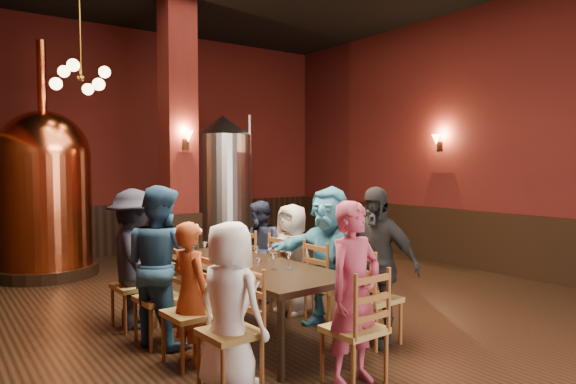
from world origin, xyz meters
TOP-DOWN VIEW (x-y plane):
  - room at (0.00, 0.00)m, footprint 10.00×10.02m
  - wainscot_right at (3.96, 0.00)m, footprint 0.08×9.90m
  - wainscot_back at (0.00, 4.96)m, footprint 7.90×0.08m
  - column at (-0.30, 2.80)m, footprint 0.58×0.58m
  - pendant_cluster at (-1.80, 2.90)m, footprint 0.90×0.90m
  - sconce_wall at (3.90, 0.80)m, footprint 0.20×0.20m
  - sconce_column at (-0.30, 2.50)m, footprint 0.20×0.20m
  - dining_table at (-0.99, -0.63)m, footprint 1.12×2.45m
  - chair_0 at (-1.79, -1.67)m, footprint 0.48×0.48m
  - person_0 at (-1.79, -1.67)m, footprint 0.62×0.76m
  - chair_1 at (-1.82, -1.00)m, footprint 0.48×0.48m
  - person_1 at (-1.82, -1.00)m, footprint 0.40×0.52m
  - chair_2 at (-1.86, -0.34)m, footprint 0.48×0.48m
  - person_2 at (-1.86, -0.34)m, footprint 0.67×0.86m
  - chair_3 at (-1.89, 0.33)m, footprint 0.48×0.48m
  - person_3 at (-1.89, 0.33)m, footprint 0.66×1.04m
  - chair_4 at (-0.09, -1.58)m, footprint 0.48×0.48m
  - person_4 at (-0.09, -1.58)m, footprint 0.70×1.01m
  - chair_5 at (-0.13, -0.91)m, footprint 0.48×0.48m
  - person_5 at (-0.13, -0.91)m, footprint 0.95×1.52m
  - chair_6 at (-0.16, -0.25)m, footprint 0.48×0.48m
  - person_6 at (-0.16, -0.25)m, footprint 0.53×0.71m
  - chair_7 at (-0.20, 0.42)m, footprint 0.48×0.48m
  - person_7 at (-0.20, 0.42)m, footprint 0.40×0.68m
  - chair_8 at (-0.91, -2.17)m, footprint 0.48×0.48m
  - person_8 at (-0.91, -2.17)m, footprint 0.58×0.41m
  - copper_kettle at (-2.20, 3.72)m, footprint 1.59×1.59m
  - steel_vessel at (1.09, 3.84)m, footprint 1.38×1.38m
  - rose_vase at (-1.15, 0.37)m, footprint 0.21×0.21m
  - wine_glass_0 at (-0.93, -1.02)m, footprint 0.07×0.07m
  - wine_glass_1 at (-1.09, -0.48)m, footprint 0.07×0.07m
  - wine_glass_2 at (-1.18, 0.04)m, footprint 0.07×0.07m
  - wine_glass_3 at (-1.20, -0.55)m, footprint 0.07×0.07m
  - wine_glass_4 at (-1.22, -1.18)m, footprint 0.07×0.07m
  - wine_glass_5 at (-1.15, -0.08)m, footprint 0.07×0.07m
  - wine_glass_6 at (-0.67, -0.54)m, footprint 0.07×0.07m
  - wine_glass_7 at (-1.24, -0.74)m, footprint 0.07×0.07m
  - wine_glass_8 at (-0.87, -0.58)m, footprint 0.07×0.07m
  - wine_glass_9 at (-0.78, -1.06)m, footprint 0.07×0.07m

SIDE VIEW (x-z plane):
  - chair_0 at x=-1.79m, z-range 0.00..0.92m
  - chair_1 at x=-1.82m, z-range 0.00..0.92m
  - chair_2 at x=-1.86m, z-range 0.00..0.92m
  - chair_3 at x=-1.89m, z-range 0.00..0.92m
  - chair_4 at x=-0.09m, z-range 0.00..0.92m
  - chair_5 at x=-0.13m, z-range 0.00..0.92m
  - chair_6 at x=-0.16m, z-range 0.00..0.92m
  - chair_7 at x=-0.20m, z-range 0.00..0.92m
  - chair_8 at x=-0.91m, z-range 0.00..0.92m
  - wainscot_right at x=3.96m, z-range 0.00..1.00m
  - wainscot_back at x=0.00m, z-range 0.00..1.00m
  - person_1 at x=-1.82m, z-range 0.00..1.29m
  - person_6 at x=-0.16m, z-range 0.00..1.32m
  - person_7 at x=-0.20m, z-range 0.00..1.33m
  - person_0 at x=-1.79m, z-range 0.00..1.35m
  - dining_table at x=-0.99m, z-range 0.31..1.06m
  - person_8 at x=-0.91m, z-range 0.00..1.51m
  - person_3 at x=-1.89m, z-range 0.00..1.53m
  - person_5 at x=-0.13m, z-range 0.00..1.56m
  - person_4 at x=-0.09m, z-range 0.00..1.58m
  - person_2 at x=-1.86m, z-range 0.00..1.59m
  - wine_glass_0 at x=-0.93m, z-range 0.75..0.92m
  - wine_glass_1 at x=-1.09m, z-range 0.75..0.92m
  - wine_glass_2 at x=-1.18m, z-range 0.75..0.92m
  - wine_glass_3 at x=-1.20m, z-range 0.75..0.92m
  - wine_glass_4 at x=-1.22m, z-range 0.75..0.92m
  - wine_glass_5 at x=-1.15m, z-range 0.75..0.92m
  - wine_glass_6 at x=-0.67m, z-range 0.75..0.92m
  - wine_glass_7 at x=-1.24m, z-range 0.75..0.92m
  - wine_glass_8 at x=-0.87m, z-range 0.75..0.92m
  - wine_glass_9 at x=-0.78m, z-range 0.75..0.92m
  - rose_vase at x=-1.15m, z-range 0.81..1.16m
  - copper_kettle at x=-2.20m, z-range -0.51..3.25m
  - steel_vessel at x=1.09m, z-range 0.00..2.77m
  - sconce_wall at x=3.90m, z-range 2.02..2.38m
  - sconce_column at x=-0.30m, z-range 2.02..2.38m
  - room at x=0.00m, z-range 0.00..4.50m
  - column at x=-0.30m, z-range 0.00..4.50m
  - pendant_cluster at x=-1.80m, z-range 2.25..3.95m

